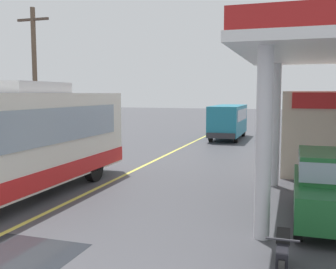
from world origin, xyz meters
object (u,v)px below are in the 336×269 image
coach_bus_main (8,146)px  car_at_pump (329,184)px  minibus_opposing_lane (228,119)px  motorcycle_parked_forecourt (283,253)px

coach_bus_main → car_at_pump: coach_bus_main is taller
minibus_opposing_lane → car_at_pump: bearing=-73.0°
minibus_opposing_lane → motorcycle_parked_forecourt: size_ratio=3.41×
car_at_pump → minibus_opposing_lane: 18.68m
coach_bus_main → car_at_pump: (9.16, 0.90, -0.71)m
coach_bus_main → car_at_pump: 9.23m
minibus_opposing_lane → motorcycle_parked_forecourt: bearing=-78.3°
coach_bus_main → minibus_opposing_lane: (3.71, 18.76, -0.25)m
coach_bus_main → motorcycle_parked_forecourt: 8.63m
car_at_pump → motorcycle_parked_forecourt: bearing=-106.4°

